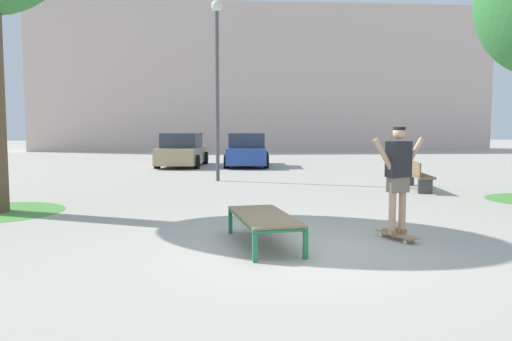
# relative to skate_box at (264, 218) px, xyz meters

# --- Properties ---
(ground_plane) EXTENTS (120.00, 120.00, 0.00)m
(ground_plane) POSITION_rel_skate_box_xyz_m (0.51, -0.36, -0.41)
(ground_plane) COLOR #B2AA9E
(building_facade) EXTENTS (34.32, 4.00, 10.79)m
(building_facade) POSITION_rel_skate_box_xyz_m (3.00, 31.37, 4.98)
(building_facade) COLOR beige
(building_facade) RESTS_ON ground
(skate_box) EXTENTS (1.03, 1.99, 0.46)m
(skate_box) POSITION_rel_skate_box_xyz_m (0.00, 0.00, 0.00)
(skate_box) COLOR #237A4C
(skate_box) RESTS_ON ground
(skateboard) EXTENTS (0.48, 0.82, 0.09)m
(skateboard) POSITION_rel_skate_box_xyz_m (2.13, 0.20, -0.34)
(skateboard) COLOR #9E754C
(skateboard) RESTS_ON ground
(skater) EXTENTS (0.96, 0.44, 1.69)m
(skater) POSITION_rel_skate_box_xyz_m (2.13, 0.20, 0.66)
(skater) COLOR tan
(skater) RESTS_ON skateboard
(car_tan) EXTENTS (2.29, 4.37, 1.50)m
(car_tan) POSITION_rel_skate_box_xyz_m (-2.23, 15.35, 0.28)
(car_tan) COLOR tan
(car_tan) RESTS_ON ground
(car_blue) EXTENTS (2.19, 4.33, 1.50)m
(car_blue) POSITION_rel_skate_box_xyz_m (0.69, 15.24, 0.28)
(car_blue) COLOR #28479E
(car_blue) RESTS_ON ground
(park_bench) EXTENTS (0.76, 2.44, 0.83)m
(park_bench) POSITION_rel_skate_box_xyz_m (4.92, 6.42, 0.03)
(park_bench) COLOR brown
(park_bench) RESTS_ON ground
(light_post) EXTENTS (0.36, 0.36, 5.83)m
(light_post) POSITION_rel_skate_box_xyz_m (-0.66, 9.12, 3.41)
(light_post) COLOR #4C4C51
(light_post) RESTS_ON ground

